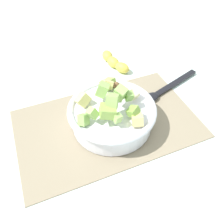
% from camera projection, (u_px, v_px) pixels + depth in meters
% --- Properties ---
extents(ground_plane, '(2.40, 2.40, 0.00)m').
position_uv_depth(ground_plane, '(107.00, 124.00, 0.67)').
color(ground_plane, silver).
extents(placemat, '(0.50, 0.31, 0.01)m').
position_uv_depth(placemat, '(107.00, 123.00, 0.67)').
color(placemat, gray).
rests_on(placemat, ground_plane).
extents(salad_bowl, '(0.24, 0.24, 0.13)m').
position_uv_depth(salad_bowl, '(112.00, 114.00, 0.64)').
color(salad_bowl, white).
rests_on(salad_bowl, placemat).
extents(serving_spoon, '(0.24, 0.10, 0.01)m').
position_uv_depth(serving_spoon, '(163.00, 90.00, 0.76)').
color(serving_spoon, black).
rests_on(serving_spoon, placemat).
extents(banana_whole, '(0.07, 0.15, 0.04)m').
position_uv_depth(banana_whole, '(114.00, 62.00, 0.86)').
color(banana_whole, yellow).
rests_on(banana_whole, ground_plane).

